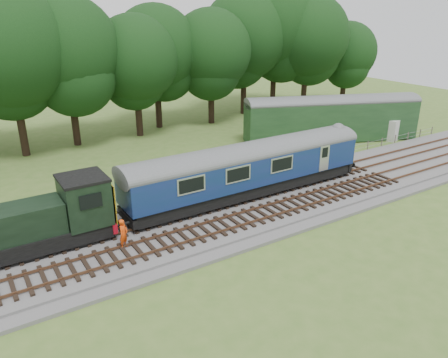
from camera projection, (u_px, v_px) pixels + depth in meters
ground at (182, 229)px, 26.88m from camera, size 120.00×120.00×0.00m
ballast at (182, 226)px, 26.82m from camera, size 70.00×7.00×0.35m
track_north at (172, 214)px, 27.83m from camera, size 67.20×2.40×0.21m
track_south at (195, 233)px, 25.47m from camera, size 67.20×2.40×0.21m
fence at (153, 203)px, 30.42m from camera, size 64.00×0.12×1.00m
tree_line at (82, 142)px, 44.17m from camera, size 70.00×8.00×18.00m
dmu_railcar at (248, 165)px, 29.98m from camera, size 18.05×2.86×3.88m
shunter_loco at (35, 223)px, 23.26m from camera, size 8.91×2.60×3.38m
worker at (123, 234)px, 23.76m from camera, size 0.75×0.72×1.73m
parked_coach at (332, 116)px, 43.95m from camera, size 17.42×9.41×4.49m
shed at (312, 116)px, 49.50m from camera, size 3.74×3.74×2.43m
caravan at (393, 127)px, 45.78m from camera, size 4.78×3.18×2.14m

